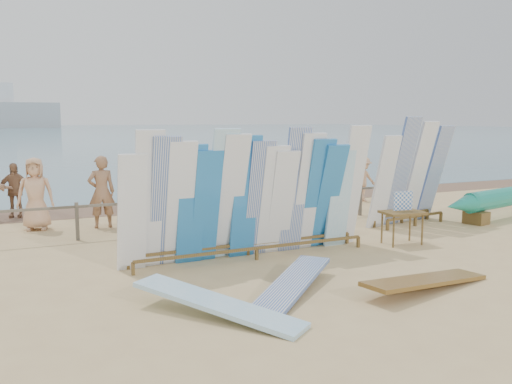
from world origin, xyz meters
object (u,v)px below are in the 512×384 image
main_surfboard_rack (252,199)px  beach_chair_left (229,210)px  beach_chair_right (291,208)px  beachgoer_3 (150,189)px  beachgoer_2 (169,188)px  beachgoer_7 (274,177)px  flat_board_e (291,293)px  vendor_table (402,227)px  flat_board_c (426,289)px  beachgoer_8 (313,178)px  outrigger_canoe (509,198)px  beachgoer_10 (387,177)px  beachgoer_4 (201,186)px  side_surfboard_rack (411,176)px  beachgoer_extra_1 (14,190)px  flat_board_a (218,317)px  beachgoer_1 (102,192)px  beachgoer_0 (35,194)px  beachgoer_9 (363,179)px  stroller (306,201)px  beachgoer_6 (255,189)px

main_surfboard_rack → beach_chair_left: size_ratio=6.35×
beach_chair_right → beachgoer_3: 4.14m
beachgoer_2 → beachgoer_7: (3.89, 1.17, 0.01)m
beach_chair_right → beach_chair_left: bearing=166.4°
flat_board_e → beach_chair_left: beach_chair_left is taller
vendor_table → flat_board_c: size_ratio=0.45×
beachgoer_8 → outrigger_canoe: bearing=-10.7°
beach_chair_left → beachgoer_2: 1.80m
beachgoer_2 → beachgoer_10: (7.94, 0.49, -0.09)m
beach_chair_left → beachgoer_3: beachgoer_3 is taller
beachgoer_7 → beachgoer_4: bearing=171.7°
vendor_table → beachgoer_2: bearing=133.8°
side_surfboard_rack → beachgoer_extra_1: size_ratio=1.83×
beachgoer_4 → flat_board_e: bearing=60.5°
vendor_table → flat_board_a: bearing=-149.2°
vendor_table → beachgoer_2: 6.51m
beachgoer_1 → beachgoer_4: 2.87m
vendor_table → flat_board_e: (-3.96, -2.05, -0.40)m
beachgoer_0 → beachgoer_8: 8.52m
beachgoer_0 → beachgoer_9: beachgoer_0 is taller
beachgoer_1 → beachgoer_7: bearing=-163.8°
outrigger_canoe → beach_chair_left: 8.13m
stroller → beachgoer_10: size_ratio=0.68×
main_surfboard_rack → flat_board_c: bearing=-61.3°
beachgoer_3 → beachgoer_9: (7.52, 0.33, -0.11)m
flat_board_e → stroller: size_ratio=2.43×
flat_board_c → beachgoer_2: size_ratio=1.48×
beachgoer_10 → beachgoer_4: bearing=-24.8°
side_surfboard_rack → beachgoer_10: size_ratio=1.77×
flat_board_a → stroller: stroller is taller
beachgoer_2 → beachgoer_4: beachgoer_4 is taller
beachgoer_1 → beachgoer_9: bearing=-172.2°
stroller → beachgoer_6: bearing=150.6°
beachgoer_8 → beachgoer_4: bearing=-135.9°
beachgoer_3 → beachgoer_8: bearing=-119.4°
beachgoer_6 → beachgoer_7: bearing=39.6°
flat_board_e → beachgoer_7: beachgoer_7 is taller
beachgoer_3 → beachgoer_6: 3.12m
beachgoer_7 → beachgoer_6: beachgoer_7 is taller
beachgoer_3 → beachgoer_4: (1.43, -0.24, 0.04)m
beach_chair_left → beachgoer_8: beachgoer_8 is taller
vendor_table → beachgoer_10: (3.92, 5.58, 0.42)m
stroller → beachgoer_4: 3.12m
flat_board_c → beachgoer_6: beachgoer_6 is taller
stroller → beachgoer_4: (-2.88, 1.09, 0.47)m
outrigger_canoe → flat_board_a: outrigger_canoe is taller
outrigger_canoe → beachgoer_2: beachgoer_2 is taller
outrigger_canoe → beach_chair_left: size_ratio=7.23×
flat_board_c → flat_board_e: flat_board_c is taller
side_surfboard_rack → beachgoer_1: (-7.60, 3.01, -0.37)m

